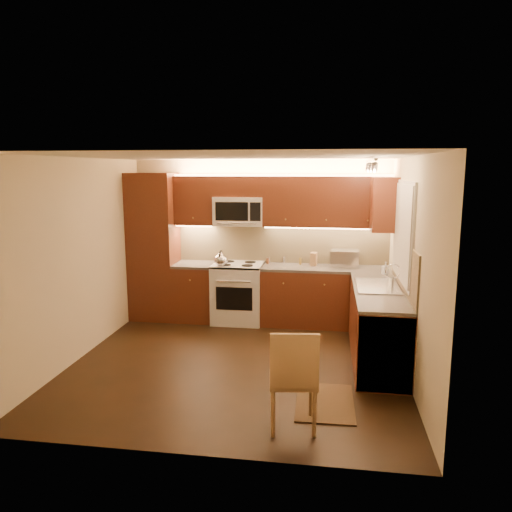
% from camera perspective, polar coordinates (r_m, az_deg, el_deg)
% --- Properties ---
extents(floor, '(4.00, 4.00, 0.01)m').
position_cam_1_polar(floor, '(6.21, -2.17, -12.28)').
color(floor, black).
rests_on(floor, ground).
extents(ceiling, '(4.00, 4.00, 0.01)m').
position_cam_1_polar(ceiling, '(5.75, -2.34, 11.43)').
color(ceiling, beige).
rests_on(ceiling, ground).
extents(wall_back, '(4.00, 0.01, 2.50)m').
position_cam_1_polar(wall_back, '(7.80, 0.49, 1.87)').
color(wall_back, beige).
rests_on(wall_back, ground).
extents(wall_front, '(4.00, 0.01, 2.50)m').
position_cam_1_polar(wall_front, '(3.96, -7.67, -6.33)').
color(wall_front, beige).
rests_on(wall_front, ground).
extents(wall_left, '(0.01, 4.00, 2.50)m').
position_cam_1_polar(wall_left, '(6.53, -19.78, -0.35)').
color(wall_left, beige).
rests_on(wall_left, ground).
extents(wall_right, '(0.01, 4.00, 2.50)m').
position_cam_1_polar(wall_right, '(5.83, 17.46, -1.41)').
color(wall_right, beige).
rests_on(wall_right, ground).
extents(pantry, '(0.70, 0.60, 2.30)m').
position_cam_1_polar(pantry, '(7.93, -11.72, 1.06)').
color(pantry, '#49200F').
rests_on(pantry, floor).
extents(base_cab_back_left, '(0.62, 0.60, 0.86)m').
position_cam_1_polar(base_cab_back_left, '(7.87, -7.00, -4.22)').
color(base_cab_back_left, '#49200F').
rests_on(base_cab_back_left, floor).
extents(counter_back_left, '(0.62, 0.60, 0.04)m').
position_cam_1_polar(counter_back_left, '(7.77, -7.07, -1.00)').
color(counter_back_left, '#312F2D').
rests_on(counter_back_left, base_cab_back_left).
extents(base_cab_back_right, '(1.92, 0.60, 0.86)m').
position_cam_1_polar(base_cab_back_right, '(7.60, 7.98, -4.77)').
color(base_cab_back_right, '#49200F').
rests_on(base_cab_back_right, floor).
extents(counter_back_right, '(1.92, 0.60, 0.04)m').
position_cam_1_polar(counter_back_right, '(7.49, 8.06, -1.44)').
color(counter_back_right, '#312F2D').
rests_on(counter_back_right, base_cab_back_right).
extents(base_cab_right, '(0.60, 2.00, 0.86)m').
position_cam_1_polar(base_cab_right, '(6.38, 13.84, -7.87)').
color(base_cab_right, '#49200F').
rests_on(base_cab_right, floor).
extents(counter_right, '(0.60, 2.00, 0.04)m').
position_cam_1_polar(counter_right, '(6.26, 14.01, -3.94)').
color(counter_right, '#312F2D').
rests_on(counter_right, base_cab_right).
extents(dishwasher, '(0.58, 0.60, 0.84)m').
position_cam_1_polar(dishwasher, '(5.72, 14.47, -10.01)').
color(dishwasher, silver).
rests_on(dishwasher, floor).
extents(backsplash_back, '(3.30, 0.02, 0.60)m').
position_cam_1_polar(backsplash_back, '(7.76, 3.04, 1.44)').
color(backsplash_back, tan).
rests_on(backsplash_back, wall_back).
extents(backsplash_right, '(0.02, 2.00, 0.60)m').
position_cam_1_polar(backsplash_right, '(6.22, 16.79, -1.13)').
color(backsplash_right, tan).
rests_on(backsplash_right, wall_right).
extents(upper_cab_back_left, '(0.62, 0.35, 0.75)m').
position_cam_1_polar(upper_cab_back_left, '(7.77, -6.99, 6.40)').
color(upper_cab_back_left, '#49200F').
rests_on(upper_cab_back_left, wall_back).
extents(upper_cab_back_right, '(1.92, 0.35, 0.75)m').
position_cam_1_polar(upper_cab_back_right, '(7.49, 8.26, 6.23)').
color(upper_cab_back_right, '#49200F').
rests_on(upper_cab_back_right, wall_back).
extents(upper_cab_bridge, '(0.76, 0.35, 0.31)m').
position_cam_1_polar(upper_cab_bridge, '(7.60, -1.95, 8.05)').
color(upper_cab_bridge, '#49200F').
rests_on(upper_cab_bridge, wall_back).
extents(upper_cab_right_corner, '(0.35, 0.50, 0.75)m').
position_cam_1_polar(upper_cab_right_corner, '(7.10, 14.61, 5.81)').
color(upper_cab_right_corner, '#49200F').
rests_on(upper_cab_right_corner, wall_right).
extents(stove, '(0.76, 0.65, 0.92)m').
position_cam_1_polar(stove, '(7.69, -2.08, -4.26)').
color(stove, silver).
rests_on(stove, floor).
extents(microwave, '(0.76, 0.38, 0.44)m').
position_cam_1_polar(microwave, '(7.61, -1.96, 5.22)').
color(microwave, silver).
rests_on(microwave, wall_back).
extents(window_frame, '(0.03, 1.44, 1.24)m').
position_cam_1_polar(window_frame, '(6.31, 16.74, 2.70)').
color(window_frame, silver).
rests_on(window_frame, wall_right).
extents(window_blinds, '(0.02, 1.36, 1.16)m').
position_cam_1_polar(window_blinds, '(6.31, 16.56, 2.71)').
color(window_blinds, silver).
rests_on(window_blinds, wall_right).
extents(sink, '(0.52, 0.86, 0.15)m').
position_cam_1_polar(sink, '(6.38, 13.92, -2.79)').
color(sink, silver).
rests_on(sink, counter_right).
extents(faucet, '(0.20, 0.04, 0.30)m').
position_cam_1_polar(faucet, '(6.38, 15.56, -2.17)').
color(faucet, silver).
rests_on(faucet, counter_right).
extents(track_light_bar, '(0.04, 1.20, 0.03)m').
position_cam_1_polar(track_light_bar, '(6.07, 13.22, 10.73)').
color(track_light_bar, silver).
rests_on(track_light_bar, ceiling).
extents(kettle, '(0.22, 0.22, 0.24)m').
position_cam_1_polar(kettle, '(7.40, -4.10, -0.23)').
color(kettle, silver).
rests_on(kettle, stove).
extents(toaster_oven, '(0.44, 0.34, 0.25)m').
position_cam_1_polar(toaster_oven, '(7.56, 10.24, -0.27)').
color(toaster_oven, silver).
rests_on(toaster_oven, counter_back_right).
extents(knife_block, '(0.11, 0.15, 0.20)m').
position_cam_1_polar(knife_block, '(7.59, 6.69, -0.35)').
color(knife_block, olive).
rests_on(knife_block, counter_back_right).
extents(spice_jar_a, '(0.05, 0.05, 0.09)m').
position_cam_1_polar(spice_jar_a, '(7.77, 1.47, -0.45)').
color(spice_jar_a, silver).
rests_on(spice_jar_a, counter_back_right).
extents(spice_jar_b, '(0.05, 0.05, 0.08)m').
position_cam_1_polar(spice_jar_b, '(7.68, 1.36, -0.59)').
color(spice_jar_b, brown).
rests_on(spice_jar_b, counter_back_right).
extents(spice_jar_c, '(0.05, 0.05, 0.11)m').
position_cam_1_polar(spice_jar_c, '(7.75, 3.27, -0.43)').
color(spice_jar_c, silver).
rests_on(spice_jar_c, counter_back_right).
extents(spice_jar_d, '(0.04, 0.04, 0.10)m').
position_cam_1_polar(spice_jar_d, '(7.65, 5.15, -0.59)').
color(spice_jar_d, olive).
rests_on(spice_jar_d, counter_back_right).
extents(soap_bottle, '(0.10, 0.10, 0.18)m').
position_cam_1_polar(soap_bottle, '(7.14, 14.75, -1.36)').
color(soap_bottle, silver).
rests_on(soap_bottle, counter_right).
extents(rug, '(0.60, 0.88, 0.01)m').
position_cam_1_polar(rug, '(5.30, 7.98, -16.43)').
color(rug, black).
rests_on(rug, floor).
extents(dining_chair, '(0.48, 0.48, 0.97)m').
position_cam_1_polar(dining_chair, '(4.64, 4.30, -13.83)').
color(dining_chair, olive).
rests_on(dining_chair, floor).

